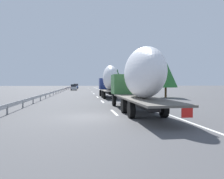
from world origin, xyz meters
name	(u,v)px	position (x,y,z in m)	size (l,w,h in m)	color
ground_plane	(85,92)	(40.00, 0.00, 0.00)	(260.00, 260.00, 0.00)	#4C4C4F
lane_stripe_0	(114,112)	(2.00, -1.80, 0.00)	(3.20, 0.20, 0.01)	white
lane_stripe_1	(102,102)	(11.77, -1.80, 0.00)	(3.20, 0.20, 0.01)	white
lane_stripe_2	(97,97)	(20.42, -1.80, 0.00)	(3.20, 0.20, 0.01)	white
lane_stripe_3	(94,94)	(31.76, -1.80, 0.00)	(3.20, 0.20, 0.01)	white
lane_stripe_4	(92,92)	(41.63, -1.80, 0.00)	(3.20, 0.20, 0.01)	white
lane_stripe_5	(90,90)	(56.78, -1.80, 0.00)	(3.20, 0.20, 0.01)	white
lane_stripe_6	(90,90)	(57.67, -1.80, 0.00)	(3.20, 0.20, 0.01)	white
lane_stripe_7	(88,88)	(77.41, -1.80, 0.00)	(3.20, 0.20, 0.01)	white
edge_line_right	(105,91)	(45.00, -5.50, 0.00)	(110.00, 0.20, 0.01)	white
truck_lead	(109,80)	(19.10, -3.60, 2.70)	(12.06, 2.55, 4.94)	navy
truck_trailing	(138,78)	(1.61, -3.60, 2.64)	(14.20, 2.55, 4.74)	#387038
car_red_compact	(73,87)	(63.21, 3.90, 0.93)	(4.09, 1.75, 1.84)	red
car_blue_sedan	(76,86)	(71.78, 3.32, 0.97)	(4.78, 1.76, 1.96)	#28479E
car_white_van	(76,86)	(84.70, 3.41, 0.98)	(4.59, 1.88, 1.97)	white
car_silver_hatch	(74,87)	(54.44, 3.36, 0.92)	(4.40, 1.77, 1.80)	#ADB2B7
road_sign	(113,84)	(36.61, -6.70, 2.14)	(0.10, 0.90, 3.08)	gray
tree_0	(117,77)	(62.37, -11.91, 4.52)	(3.60, 3.60, 7.46)	#472D19
tree_1	(115,80)	(77.13, -13.24, 3.64)	(3.34, 3.34, 5.95)	#472D19
tree_2	(166,74)	(17.95, -12.36, 3.67)	(3.65, 3.65, 5.76)	#472D19
tree_3	(111,78)	(85.08, -12.77, 4.44)	(3.01, 3.01, 7.18)	#472D19
tree_4	(116,79)	(74.90, -13.43, 3.89)	(3.86, 3.86, 6.06)	#472D19
tree_5	(138,77)	(34.31, -12.26, 3.79)	(2.54, 2.54, 5.72)	#472D19
guardrail_median	(62,90)	(43.00, 6.00, 0.58)	(94.00, 0.10, 0.76)	#9EA0A5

